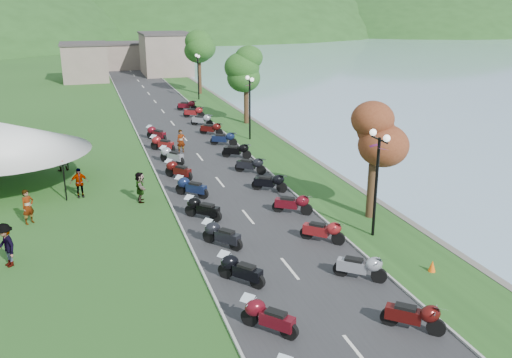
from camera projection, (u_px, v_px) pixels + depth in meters
road at (184, 138)px, 44.30m from camera, size 7.00×120.00×0.02m
hills_backdrop at (101, 34)px, 189.26m from camera, size 360.00×120.00×76.00m
far_building at (118, 57)px, 83.72m from camera, size 18.00×16.00×5.00m
moto_row_left at (231, 252)px, 22.82m from camera, size 2.60×47.88×1.10m
moto_row_right at (260, 173)px, 33.36m from camera, size 2.60×50.79×1.10m
vendor_tent_main at (4, 156)px, 31.82m from camera, size 6.64×6.64×4.00m
tree_lakeside at (374, 157)px, 27.05m from camera, size 2.32×2.32×6.45m
pedestrian_a at (30, 223)px, 27.22m from camera, size 0.80×0.78×1.78m
pedestrian_b at (62, 170)px, 35.79m from camera, size 0.97×0.61×1.89m
pedestrian_c at (9, 266)px, 22.82m from camera, size 1.05×1.33×1.91m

